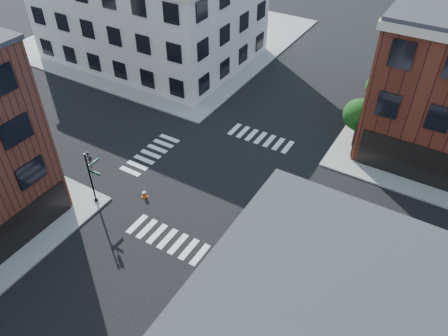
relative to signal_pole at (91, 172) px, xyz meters
name	(u,v)px	position (x,y,z in m)	size (l,w,h in m)	color
ground	(220,182)	(6.72, 6.68, -2.86)	(120.00, 120.00, 0.00)	black
sidewalk_nw	(167,36)	(-14.28, 27.68, -2.78)	(30.00, 30.00, 0.15)	gray
building_nw	(150,9)	(-12.28, 22.68, 2.64)	(22.00, 16.00, 11.00)	beige
tree_near	(359,116)	(14.28, 16.65, 0.30)	(2.69, 2.69, 4.49)	black
tree_far	(379,89)	(14.28, 22.65, 0.02)	(2.43, 2.43, 4.07)	black
signal_pole	(91,172)	(0.00, 0.00, 0.00)	(1.29, 1.24, 4.60)	black
box_truck	(327,253)	(16.97, 2.41, -0.81)	(8.87, 3.30, 3.94)	silver
traffic_cone	(144,194)	(2.69, 2.19, -2.51)	(0.44, 0.44, 0.72)	#CF4909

